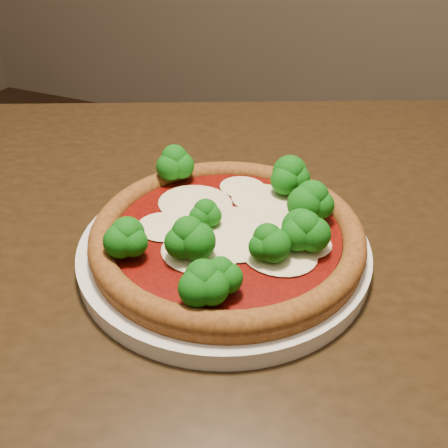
% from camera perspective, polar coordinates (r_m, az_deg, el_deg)
% --- Properties ---
extents(dining_table, '(1.37, 1.21, 0.75)m').
position_cam_1_polar(dining_table, '(0.60, -0.40, -10.11)').
color(dining_table, black).
rests_on(dining_table, floor).
extents(plate, '(0.29, 0.29, 0.02)m').
position_cam_1_polar(plate, '(0.51, 0.00, -2.86)').
color(plate, silver).
rests_on(plate, dining_table).
extents(pizza, '(0.27, 0.27, 0.06)m').
position_cam_1_polar(pizza, '(0.49, 0.75, -0.51)').
color(pizza, brown).
rests_on(pizza, plate).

